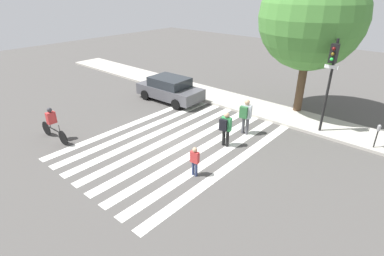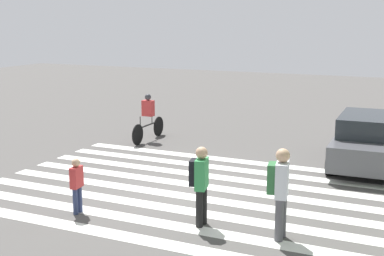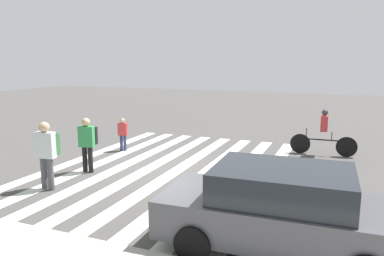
{
  "view_description": "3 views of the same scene",
  "coord_description": "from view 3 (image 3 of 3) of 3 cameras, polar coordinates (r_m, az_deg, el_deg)",
  "views": [
    {
      "loc": [
        8.85,
        -8.94,
        6.76
      ],
      "look_at": [
        0.87,
        0.18,
        0.94
      ],
      "focal_mm": 28.0,
      "sensor_mm": 36.0,
      "label": 1
    },
    {
      "loc": [
        11.57,
        5.46,
        4.18
      ],
      "look_at": [
        -0.99,
        -0.34,
        1.38
      ],
      "focal_mm": 50.0,
      "sensor_mm": 36.0,
      "label": 2
    },
    {
      "loc": [
        -5.1,
        10.24,
        3.36
      ],
      "look_at": [
        -0.79,
        -0.34,
        1.29
      ],
      "focal_mm": 35.0,
      "sensor_mm": 36.0,
      "label": 3
    }
  ],
  "objects": [
    {
      "name": "pedestrian_adult_blue_shirt",
      "position": [
        11.72,
        -15.6,
        -1.84
      ],
      "size": [
        0.5,
        0.45,
        1.67
      ],
      "rotation": [
        0.0,
        0.0,
        0.21
      ],
      "color": "black",
      "rests_on": "ground_plane"
    },
    {
      "name": "ground_plane",
      "position": [
        11.93,
        -4.15,
        -6.12
      ],
      "size": [
        60.0,
        60.0,
        0.0
      ],
      "primitive_type": "plane",
      "color": "#4C4947"
    },
    {
      "name": "cyclist_far_lane",
      "position": [
        14.13,
        19.44,
        -0.46
      ],
      "size": [
        2.3,
        0.41,
        1.66
      ],
      "rotation": [
        0.0,
        0.0,
        0.03
      ],
      "color": "black",
      "rests_on": "ground_plane"
    },
    {
      "name": "pedestrian_adult_yellow_jacket",
      "position": [
        14.23,
        -10.5,
        -0.66
      ],
      "size": [
        0.36,
        0.2,
        1.24
      ],
      "rotation": [
        0.0,
        0.0,
        0.12
      ],
      "color": "navy",
      "rests_on": "ground_plane"
    },
    {
      "name": "pedestrian_adult_tall_backpack",
      "position": [
        10.47,
        -21.21,
        -3.14
      ],
      "size": [
        0.53,
        0.47,
        1.81
      ],
      "rotation": [
        0.0,
        0.0,
        0.18
      ],
      "color": "#4C4C51",
      "rests_on": "ground_plane"
    },
    {
      "name": "car_parked_dark_suv",
      "position": [
        6.95,
        13.48,
        -11.9
      ],
      "size": [
        4.37,
        2.14,
        1.52
      ],
      "rotation": [
        0.0,
        0.0,
        0.03
      ],
      "color": "#4C4C51",
      "rests_on": "ground_plane"
    },
    {
      "name": "crosswalk_stripes",
      "position": [
        11.92,
        -4.15,
        -6.11
      ],
      "size": [
        6.76,
        10.0,
        0.01
      ],
      "color": "silver",
      "rests_on": "ground_plane"
    }
  ]
}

